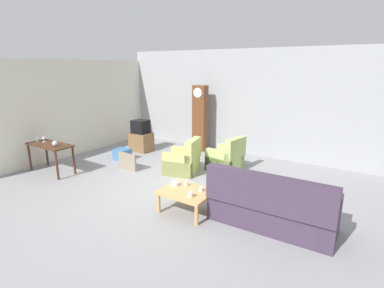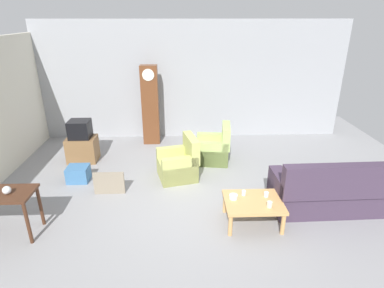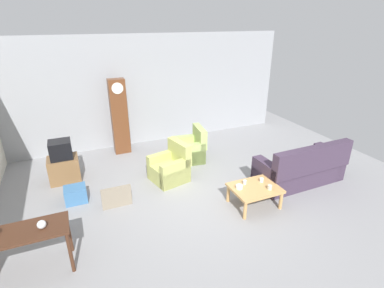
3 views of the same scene
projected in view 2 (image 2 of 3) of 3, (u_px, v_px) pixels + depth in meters
name	position (u px, v px, depth m)	size (l,w,h in m)	color
ground_plane	(200.00, 201.00, 5.99)	(10.40, 10.40, 0.00)	gray
garage_door_wall	(192.00, 81.00, 8.71)	(8.40, 0.16, 3.20)	#9EA0A5
couch_floral	(333.00, 192.00, 5.62)	(2.12, 0.93, 1.04)	#423347
armchair_olive_near	(179.00, 164.00, 6.77)	(0.95, 0.92, 0.92)	#B7BC66
armchair_olive_far	(214.00, 149.00, 7.54)	(0.88, 0.85, 0.92)	#ABC36D
coffee_table_wood	(253.00, 204.00, 5.25)	(0.96, 0.76, 0.43)	tan
grandfather_clock	(150.00, 105.00, 8.35)	(0.44, 0.30, 2.11)	brown
tv_stand_cabinet	(83.00, 149.00, 7.56)	(0.68, 0.52, 0.60)	brown
tv_crt	(80.00, 129.00, 7.37)	(0.48, 0.44, 0.42)	black
framed_picture_leaning	(109.00, 183.00, 6.17)	(0.60, 0.05, 0.46)	gray
storage_box_blue	(78.00, 174.00, 6.68)	(0.44, 0.39, 0.33)	teal
glass_dome_cloche	(7.00, 190.00, 4.77)	(0.13, 0.13, 0.13)	silver
cup_white_porcelain	(266.00, 194.00, 5.33)	(0.08, 0.08, 0.08)	white
cup_blue_rimmed	(244.00, 193.00, 5.37)	(0.07, 0.07, 0.09)	silver
cup_cream_tall	(270.00, 204.00, 5.04)	(0.09, 0.09, 0.10)	beige
bowl_white_stacked	(233.00, 197.00, 5.27)	(0.14, 0.14, 0.07)	white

